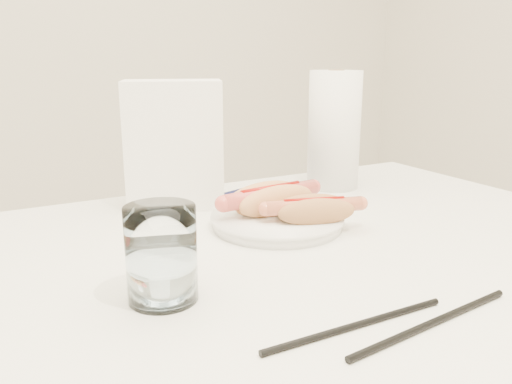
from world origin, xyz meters
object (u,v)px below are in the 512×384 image
plate (277,222)px  hotdog_left (271,199)px  water_glass (161,254)px  paper_towel_roll (334,130)px  napkin_box (174,145)px  hotdog_right (314,210)px  table (271,291)px

plate → hotdog_left: 0.04m
water_glass → paper_towel_roll: bearing=34.2°
napkin_box → plate: bearing=-42.1°
hotdog_right → water_glass: water_glass is taller
table → hotdog_right: (0.10, 0.04, 0.10)m
water_glass → hotdog_left: bearing=36.2°
table → hotdog_right: hotdog_right is taller
hotdog_left → napkin_box: bearing=113.9°
plate → hotdog_right: 0.07m
hotdog_left → hotdog_right: (0.03, -0.07, -0.00)m
hotdog_right → paper_towel_roll: bearing=64.7°
water_glass → napkin_box: (0.15, 0.35, 0.06)m
water_glass → hotdog_right: bearing=20.8°
paper_towel_roll → napkin_box: bearing=175.8°
hotdog_right → water_glass: size_ratio=1.39×
plate → paper_towel_roll: paper_towel_roll is taller
table → hotdog_left: (0.07, 0.12, 0.10)m
plate → paper_towel_roll: (0.24, 0.17, 0.11)m
napkin_box → water_glass: bearing=-91.3°
plate → hotdog_right: (0.04, -0.05, 0.03)m
hotdog_left → paper_towel_roll: size_ratio=0.77×
table → hotdog_right: size_ratio=7.79×
water_glass → paper_towel_roll: (0.48, 0.33, 0.06)m
table → napkin_box: (-0.03, 0.29, 0.17)m
hotdog_left → paper_towel_roll: bearing=25.7°
napkin_box → paper_towel_roll: 0.34m
plate → hotdog_left: hotdog_left is taller
table → napkin_box: 0.34m
hotdog_left → hotdog_right: bearing=-71.3°
plate → napkin_box: 0.24m
plate → napkin_box: (-0.10, 0.20, 0.11)m
paper_towel_roll → plate: bearing=-144.2°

